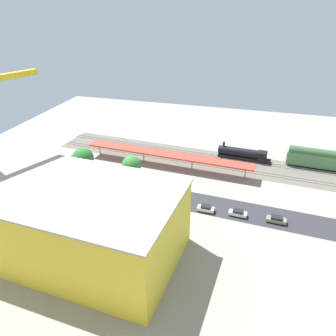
% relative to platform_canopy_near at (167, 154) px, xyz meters
% --- Properties ---
extents(ground_plane, '(156.46, 156.46, 0.00)m').
position_rel_platform_canopy_near_xyz_m(ground_plane, '(-9.11, 12.18, -4.07)').
color(ground_plane, gray).
rests_on(ground_plane, ground).
extents(rail_bed, '(98.63, 22.13, 0.01)m').
position_rel_platform_canopy_near_xyz_m(rail_bed, '(-9.11, -7.98, -4.07)').
color(rail_bed, '#665E54').
rests_on(rail_bed, ground).
extents(street_asphalt, '(98.19, 16.18, 0.01)m').
position_rel_platform_canopy_near_xyz_m(street_asphalt, '(-9.11, 17.21, -4.07)').
color(street_asphalt, '#2D2D33').
rests_on(street_asphalt, ground).
extents(track_rails, '(97.53, 15.73, 0.12)m').
position_rel_platform_canopy_near_xyz_m(track_rails, '(-9.11, -7.98, -3.89)').
color(track_rails, '#9E9EA8').
rests_on(track_rails, ground).
extents(platform_canopy_near, '(52.80, 8.29, 4.34)m').
position_rel_platform_canopy_near_xyz_m(platform_canopy_near, '(0.00, 0.00, 0.00)').
color(platform_canopy_near, '#C63D2D').
rests_on(platform_canopy_near, ground).
extents(locomotive, '(16.84, 3.95, 5.13)m').
position_rel_platform_canopy_near_xyz_m(locomotive, '(-22.47, -11.46, -2.24)').
color(locomotive, black).
rests_on(locomotive, ground).
extents(passenger_coach, '(18.48, 4.28, 6.27)m').
position_rel_platform_canopy_near_xyz_m(passenger_coach, '(-44.38, -11.46, -0.76)').
color(passenger_coach, black).
rests_on(passenger_coach, ground).
extents(parked_car_0, '(4.54, 2.06, 1.63)m').
position_rel_platform_canopy_near_xyz_m(parked_car_0, '(-32.18, 20.63, -3.35)').
color(parked_car_0, black).
rests_on(parked_car_0, ground).
extents(parked_car_1, '(4.38, 2.04, 1.65)m').
position_rel_platform_canopy_near_xyz_m(parked_car_1, '(-23.37, 20.50, -3.34)').
color(parked_car_1, black).
rests_on(parked_car_1, ground).
extents(parked_car_2, '(4.21, 2.04, 1.63)m').
position_rel_platform_canopy_near_xyz_m(parked_car_2, '(-15.69, 20.67, -3.34)').
color(parked_car_2, black).
rests_on(parked_car_2, ground).
extents(parked_car_3, '(4.44, 2.12, 1.64)m').
position_rel_platform_canopy_near_xyz_m(parked_car_3, '(-8.00, 20.97, -3.35)').
color(parked_car_3, black).
rests_on(parked_car_3, ground).
extents(parked_car_4, '(4.38, 1.90, 1.68)m').
position_rel_platform_canopy_near_xyz_m(parked_car_4, '(-0.03, 20.39, -3.32)').
color(parked_car_4, black).
rests_on(parked_car_4, ground).
extents(parked_car_5, '(4.69, 2.06, 1.84)m').
position_rel_platform_canopy_near_xyz_m(parked_car_5, '(8.40, 20.69, -3.26)').
color(parked_car_5, black).
rests_on(parked_car_5, ground).
extents(construction_building, '(40.91, 25.81, 14.58)m').
position_rel_platform_canopy_near_xyz_m(construction_building, '(6.28, 41.98, 3.22)').
color(construction_building, yellow).
rests_on(construction_building, ground).
extents(construction_roof_slab, '(41.55, 26.45, 0.40)m').
position_rel_platform_canopy_near_xyz_m(construction_roof_slab, '(6.28, 41.98, 10.71)').
color(construction_roof_slab, '#ADA89E').
rests_on(construction_roof_slab, construction_building).
extents(box_truck_0, '(8.60, 3.62, 3.54)m').
position_rel_platform_canopy_near_xyz_m(box_truck_0, '(1.35, 23.91, -2.33)').
color(box_truck_0, black).
rests_on(box_truck_0, ground).
extents(box_truck_1, '(10.11, 2.83, 3.62)m').
position_rel_platform_canopy_near_xyz_m(box_truck_1, '(20.79, 25.30, -2.32)').
color(box_truck_1, black).
rests_on(box_truck_1, ground).
extents(box_truck_2, '(9.75, 2.72, 3.69)m').
position_rel_platform_canopy_near_xyz_m(box_truck_2, '(15.39, 24.33, -2.27)').
color(box_truck_2, black).
rests_on(box_truck_2, ground).
extents(street_tree_0, '(4.57, 4.57, 6.50)m').
position_rel_platform_canopy_near_xyz_m(street_tree_0, '(24.12, 12.23, 0.12)').
color(street_tree_0, brown).
rests_on(street_tree_0, ground).
extents(street_tree_1, '(5.32, 5.32, 8.18)m').
position_rel_platform_canopy_near_xyz_m(street_tree_1, '(6.68, 12.54, 1.42)').
color(street_tree_1, brown).
rests_on(street_tree_1, ground).
extents(street_tree_2, '(6.15, 6.15, 8.38)m').
position_rel_platform_canopy_near_xyz_m(street_tree_2, '(21.88, 11.76, 1.23)').
color(street_tree_2, brown).
rests_on(street_tree_2, ground).
extents(traffic_light, '(0.50, 0.36, 7.27)m').
position_rel_platform_canopy_near_xyz_m(traffic_light, '(5.49, 21.60, 0.69)').
color(traffic_light, '#333333').
rests_on(traffic_light, ground).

